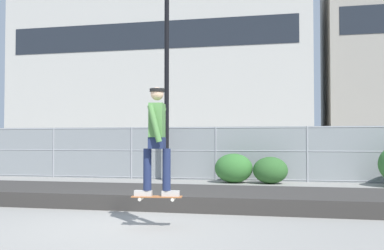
{
  "coord_description": "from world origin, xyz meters",
  "views": [
    {
      "loc": [
        2.65,
        -6.99,
        1.4
      ],
      "look_at": [
        -0.03,
        5.2,
        1.79
      ],
      "focal_mm": 43.46,
      "sensor_mm": 36.0,
      "label": 1
    }
  ],
  "objects_px": {
    "shrub_left": "(234,168)",
    "shrub_center": "(270,170)",
    "skater": "(157,134)",
    "parked_car_near": "(91,153)",
    "skateboard": "(157,197)",
    "parked_car_mid": "(215,154)",
    "street_lamp": "(167,54)"
  },
  "relations": [
    {
      "from": "shrub_left",
      "to": "shrub_center",
      "type": "relative_size",
      "value": 1.11
    },
    {
      "from": "shrub_left",
      "to": "shrub_center",
      "type": "bearing_deg",
      "value": -2.51
    },
    {
      "from": "skater",
      "to": "parked_car_near",
      "type": "height_order",
      "value": "skater"
    },
    {
      "from": "skateboard",
      "to": "shrub_left",
      "type": "relative_size",
      "value": 0.67
    },
    {
      "from": "parked_car_near",
      "to": "parked_car_mid",
      "type": "xyz_separation_m",
      "value": [
        5.35,
        0.04,
        0.0
      ]
    },
    {
      "from": "street_lamp",
      "to": "parked_car_near",
      "type": "relative_size",
      "value": 1.59
    },
    {
      "from": "street_lamp",
      "to": "shrub_left",
      "type": "bearing_deg",
      "value": -8.38
    },
    {
      "from": "street_lamp",
      "to": "shrub_left",
      "type": "relative_size",
      "value": 5.75
    },
    {
      "from": "shrub_left",
      "to": "skateboard",
      "type": "bearing_deg",
      "value": -91.54
    },
    {
      "from": "parked_car_near",
      "to": "parked_car_mid",
      "type": "relative_size",
      "value": 1.0
    },
    {
      "from": "skater",
      "to": "shrub_center",
      "type": "relative_size",
      "value": 1.57
    },
    {
      "from": "skateboard",
      "to": "skater",
      "type": "bearing_deg",
      "value": 90.0
    },
    {
      "from": "skateboard",
      "to": "street_lamp",
      "type": "height_order",
      "value": "street_lamp"
    },
    {
      "from": "street_lamp",
      "to": "skateboard",
      "type": "bearing_deg",
      "value": -75.48
    },
    {
      "from": "street_lamp",
      "to": "skater",
      "type": "bearing_deg",
      "value": -75.48
    },
    {
      "from": "parked_car_mid",
      "to": "shrub_left",
      "type": "xyz_separation_m",
      "value": [
        1.17,
        -3.39,
        -0.36
      ]
    },
    {
      "from": "parked_car_near",
      "to": "shrub_center",
      "type": "xyz_separation_m",
      "value": [
        7.7,
        -3.4,
        -0.41
      ]
    },
    {
      "from": "parked_car_mid",
      "to": "skateboard",
      "type": "bearing_deg",
      "value": -85.16
    },
    {
      "from": "shrub_left",
      "to": "shrub_center",
      "type": "distance_m",
      "value": 1.18
    },
    {
      "from": "skateboard",
      "to": "parked_car_near",
      "type": "relative_size",
      "value": 0.18
    },
    {
      "from": "skater",
      "to": "street_lamp",
      "type": "relative_size",
      "value": 0.25
    },
    {
      "from": "skateboard",
      "to": "parked_car_mid",
      "type": "distance_m",
      "value": 11.36
    },
    {
      "from": "shrub_left",
      "to": "parked_car_mid",
      "type": "bearing_deg",
      "value": 109.03
    },
    {
      "from": "skateboard",
      "to": "shrub_left",
      "type": "xyz_separation_m",
      "value": [
        0.21,
        7.92,
        -0.01
      ]
    },
    {
      "from": "skateboard",
      "to": "shrub_left",
      "type": "bearing_deg",
      "value": 88.46
    },
    {
      "from": "parked_car_mid",
      "to": "shrub_center",
      "type": "xyz_separation_m",
      "value": [
        2.35,
        -3.44,
        -0.41
      ]
    },
    {
      "from": "shrub_center",
      "to": "skateboard",
      "type": "bearing_deg",
      "value": -100.02
    },
    {
      "from": "street_lamp",
      "to": "parked_car_near",
      "type": "height_order",
      "value": "street_lamp"
    },
    {
      "from": "parked_car_mid",
      "to": "shrub_left",
      "type": "bearing_deg",
      "value": -70.97
    },
    {
      "from": "parked_car_near",
      "to": "shrub_left",
      "type": "bearing_deg",
      "value": -27.22
    },
    {
      "from": "shrub_left",
      "to": "skater",
      "type": "bearing_deg",
      "value": -91.54
    },
    {
      "from": "skateboard",
      "to": "shrub_left",
      "type": "distance_m",
      "value": 7.93
    }
  ]
}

